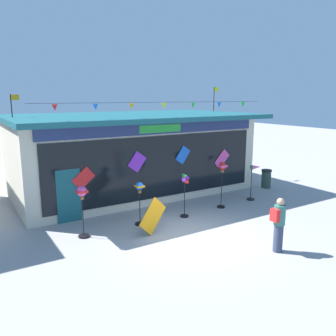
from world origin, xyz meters
TOP-DOWN VIEW (x-y plane):
  - ground_plane at (0.00, 0.00)m, footprint 80.00×80.00m
  - kite_shop_building at (0.84, 6.23)m, footprint 11.34×6.79m
  - wind_spinner_far_left at (-3.13, 1.66)m, footprint 0.37×0.37m
  - wind_spinner_left at (-1.01, 1.68)m, footprint 0.37×0.37m
  - wind_spinner_center_left at (0.85, 1.49)m, footprint 0.42×0.33m
  - wind_spinner_center_right at (2.82, 1.66)m, footprint 0.33×0.33m
  - wind_spinner_right at (4.86, 1.81)m, footprint 0.66×0.35m
  - person_near_camera at (1.48, -2.51)m, footprint 0.45×0.34m
  - trash_bin at (6.95, 2.98)m, footprint 0.52×0.52m
  - display_kite_on_ground at (-1.00, 0.73)m, footprint 1.23×0.36m

SIDE VIEW (x-z plane):
  - ground_plane at x=0.00m, z-range 0.00..0.00m
  - trash_bin at x=6.95m, z-range 0.01..0.94m
  - display_kite_on_ground at x=-1.00m, z-range 0.00..1.23m
  - person_near_camera at x=1.48m, z-range 0.05..1.73m
  - wind_spinner_left at x=-1.01m, z-range 0.33..1.93m
  - wind_spinner_right at x=4.86m, z-range 0.34..1.94m
  - wind_spinner_center_left at x=0.85m, z-range 0.32..2.07m
  - wind_spinner_far_left at x=-3.13m, z-range 0.47..2.22m
  - wind_spinner_center_right at x=2.82m, z-range 0.54..2.50m
  - kite_shop_building at x=0.84m, z-range -0.65..4.47m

